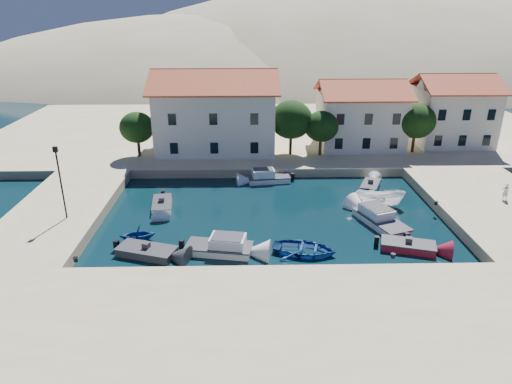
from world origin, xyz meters
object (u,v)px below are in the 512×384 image
(cabin_cruiser_south, at_px, (219,247))
(cabin_cruiser_east, at_px, (381,220))
(pedestrian, at_px, (506,192))
(building_mid, at_px, (360,113))
(rowboat_south, at_px, (305,253))
(lamppost, at_px, (60,176))
(boat_east, at_px, (379,206))
(building_right, at_px, (452,109))
(building_left, at_px, (216,109))

(cabin_cruiser_south, relative_size, cabin_cruiser_east, 0.88)
(cabin_cruiser_east, relative_size, pedestrian, 3.81)
(building_mid, height_order, rowboat_south, building_mid)
(building_mid, distance_m, lamppost, 36.21)
(lamppost, distance_m, cabin_cruiser_east, 27.10)
(pedestrian, bearing_deg, boat_east, -2.84)
(building_mid, relative_size, boat_east, 2.29)
(cabin_cruiser_south, bearing_deg, pedestrian, 25.86)
(building_right, distance_m, cabin_cruiser_east, 26.91)
(building_left, bearing_deg, boat_east, -44.58)
(building_left, height_order, cabin_cruiser_south, building_left)
(boat_east, bearing_deg, building_right, -28.04)
(cabin_cruiser_south, xyz_separation_m, cabin_cruiser_east, (13.73, 4.41, -0.00))
(building_left, bearing_deg, cabin_cruiser_east, -52.60)
(cabin_cruiser_east, bearing_deg, cabin_cruiser_south, 87.17)
(building_left, bearing_deg, pedestrian, -31.80)
(building_left, distance_m, lamppost, 23.10)
(cabin_cruiser_east, bearing_deg, pedestrian, -96.95)
(lamppost, xyz_separation_m, cabin_cruiser_south, (13.03, -4.37, -4.28))
(building_left, height_order, cabin_cruiser_east, building_left)
(boat_east, relative_size, pedestrian, 2.87)
(cabin_cruiser_south, xyz_separation_m, rowboat_south, (6.56, -0.29, -0.48))
(building_left, height_order, rowboat_south, building_left)
(cabin_cruiser_east, bearing_deg, rowboat_south, 102.64)
(cabin_cruiser_south, xyz_separation_m, boat_east, (14.68, 8.39, -0.48))
(building_right, bearing_deg, building_mid, -175.24)
(building_right, relative_size, pedestrian, 5.92)
(building_left, xyz_separation_m, building_mid, (18.00, 1.00, -0.71))
(cabin_cruiser_east, distance_m, pedestrian, 12.58)
(cabin_cruiser_east, bearing_deg, building_right, -54.51)
(lamppost, xyz_separation_m, boat_east, (27.71, 4.03, -4.75))
(building_left, distance_m, cabin_cruiser_east, 25.71)
(building_left, height_order, boat_east, building_left)
(building_right, xyz_separation_m, cabin_cruiser_east, (-14.74, -21.96, -5.00))
(building_mid, bearing_deg, boat_east, -96.03)
(building_right, bearing_deg, cabin_cruiser_south, -137.20)
(building_mid, relative_size, rowboat_south, 2.16)
(cabin_cruiser_east, bearing_deg, lamppost, 69.46)
(building_left, distance_m, cabin_cruiser_south, 25.02)
(building_right, bearing_deg, lamppost, -152.07)
(lamppost, height_order, pedestrian, lamppost)
(lamppost, height_order, boat_east, lamppost)
(building_right, distance_m, boat_east, 23.31)
(pedestrian, bearing_deg, rowboat_south, 24.03)
(lamppost, relative_size, rowboat_south, 1.28)
(rowboat_south, relative_size, pedestrian, 3.04)
(cabin_cruiser_south, distance_m, pedestrian, 26.94)
(boat_east, xyz_separation_m, pedestrian, (11.20, -1.03, 1.80))
(lamppost, bearing_deg, cabin_cruiser_south, -18.53)
(building_mid, height_order, cabin_cruiser_east, building_mid)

